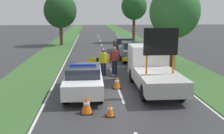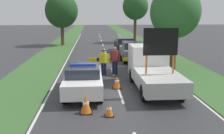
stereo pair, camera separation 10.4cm
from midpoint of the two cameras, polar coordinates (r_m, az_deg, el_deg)
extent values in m
plane|color=#333335|center=(13.06, 2.08, -5.93)|extent=(160.00, 160.00, 0.00)
cube|color=silver|center=(12.88, 2.17, -6.17)|extent=(0.12, 2.47, 0.01)
cube|color=silver|center=(17.99, 0.27, -1.02)|extent=(0.12, 2.47, 0.01)
cube|color=silver|center=(23.19, -0.79, 1.84)|extent=(0.12, 2.47, 0.01)
cube|color=silver|center=(28.44, -1.45, 3.65)|extent=(0.12, 2.47, 0.01)
cube|color=silver|center=(33.71, -1.91, 4.90)|extent=(0.12, 2.47, 0.01)
cube|color=silver|center=(38.99, -2.25, 5.80)|extent=(0.12, 2.47, 0.01)
cube|color=silver|center=(44.28, -2.51, 6.50)|extent=(0.12, 2.47, 0.01)
cube|color=silver|center=(49.57, -2.71, 7.04)|extent=(0.12, 2.47, 0.01)
cube|color=silver|center=(23.46, -9.50, 1.80)|extent=(0.10, 56.06, 0.01)
cube|color=silver|center=(23.88, 7.71, 2.02)|extent=(0.10, 56.06, 0.01)
cube|color=#38602D|center=(32.84, -11.07, 4.53)|extent=(3.23, 120.00, 0.03)
cube|color=#38602D|center=(33.29, 7.28, 4.74)|extent=(3.23, 120.00, 0.03)
cube|color=white|center=(13.02, -6.02, -3.00)|extent=(1.79, 4.45, 0.65)
cube|color=#282D38|center=(12.76, -6.09, -0.75)|extent=(1.58, 2.04, 0.46)
cylinder|color=black|center=(14.48, -8.92, -2.92)|extent=(0.24, 0.68, 0.68)
cylinder|color=black|center=(14.43, -2.76, -2.83)|extent=(0.24, 0.68, 0.68)
cylinder|color=black|center=(11.84, -9.95, -6.25)|extent=(0.24, 0.68, 0.68)
cylinder|color=black|center=(11.78, -2.37, -6.16)|extent=(0.24, 0.68, 0.68)
cube|color=#1E38C6|center=(12.70, -6.12, 0.48)|extent=(1.26, 0.24, 0.10)
cube|color=#193399|center=(13.01, -6.02, -2.87)|extent=(1.80, 3.65, 0.10)
cube|color=black|center=(15.23, -5.78, -1.10)|extent=(0.99, 0.08, 0.39)
cube|color=white|center=(15.28, 7.95, 1.46)|extent=(2.01, 1.94, 1.75)
cube|color=#232833|center=(16.14, 7.27, 3.16)|extent=(1.71, 0.04, 0.77)
cube|color=#B2B2AD|center=(12.79, 10.47, -3.01)|extent=(2.01, 3.53, 0.70)
cylinder|color=#D16619|center=(12.46, 7.71, 0.48)|extent=(0.09, 0.09, 0.90)
cylinder|color=#D16619|center=(12.79, 13.41, 0.55)|extent=(0.09, 0.09, 0.90)
cube|color=black|center=(12.45, 10.78, 5.43)|extent=(1.62, 0.12, 1.28)
cylinder|color=black|center=(15.29, 4.62, -1.80)|extent=(0.24, 0.80, 0.80)
cylinder|color=black|center=(15.66, 11.02, -1.66)|extent=(0.24, 0.80, 0.80)
cylinder|color=black|center=(12.02, 7.16, -5.59)|extent=(0.24, 0.80, 0.80)
cylinder|color=black|center=(12.49, 15.17, -5.25)|extent=(0.24, 0.80, 0.80)
cylinder|color=black|center=(17.72, -3.91, -0.01)|extent=(0.07, 0.07, 0.76)
cylinder|color=black|center=(17.95, 5.02, 0.13)|extent=(0.07, 0.07, 0.76)
cube|color=yellow|center=(17.62, -4.12, 1.58)|extent=(0.58, 0.08, 0.24)
cube|color=black|center=(17.63, -2.23, 1.61)|extent=(0.58, 0.08, 0.24)
cube|color=yellow|center=(17.67, -0.35, 1.64)|extent=(0.58, 0.08, 0.24)
cube|color=black|center=(17.71, 1.53, 1.66)|extent=(0.58, 0.08, 0.24)
cube|color=yellow|center=(17.78, 3.39, 1.68)|extent=(0.58, 0.08, 0.24)
cube|color=black|center=(17.87, 5.24, 1.70)|extent=(0.58, 0.08, 0.24)
cylinder|color=#191E38|center=(16.87, -1.90, -0.44)|extent=(0.16, 0.16, 0.83)
cylinder|color=#191E38|center=(16.88, -1.32, -0.43)|extent=(0.16, 0.16, 0.83)
cylinder|color=yellow|center=(16.74, -1.62, 2.00)|extent=(0.38, 0.38, 0.62)
cylinder|color=yellow|center=(16.73, -2.44, 1.89)|extent=(0.12, 0.12, 0.53)
cylinder|color=yellow|center=(16.75, -0.81, 1.91)|extent=(0.12, 0.12, 0.53)
sphere|color=#A57A5B|center=(16.67, -1.63, 3.43)|extent=(0.22, 0.22, 0.22)
cylinder|color=#141933|center=(16.66, -1.63, 3.63)|extent=(0.25, 0.25, 0.05)
cylinder|color=#191E38|center=(17.16, 0.49, -0.11)|extent=(0.17, 0.17, 0.90)
cylinder|color=#191E38|center=(17.18, 1.11, -0.10)|extent=(0.17, 0.17, 0.90)
cylinder|color=maroon|center=(17.03, 0.81, 2.49)|extent=(0.41, 0.41, 0.68)
cylinder|color=maroon|center=(17.01, -0.05, 2.37)|extent=(0.14, 0.14, 0.57)
cylinder|color=maroon|center=(17.06, 1.67, 2.39)|extent=(0.14, 0.14, 0.57)
sphere|color=#A57A5B|center=(16.96, 0.81, 4.01)|extent=(0.23, 0.23, 0.23)
cube|color=black|center=(14.07, 1.28, -4.58)|extent=(0.49, 0.49, 0.03)
cone|color=orange|center=(13.98, 1.28, -3.24)|extent=(0.42, 0.42, 0.65)
cylinder|color=white|center=(13.97, 1.28, -3.12)|extent=(0.24, 0.24, 0.09)
cube|color=black|center=(16.83, -3.36, -1.88)|extent=(0.35, 0.35, 0.03)
cone|color=orange|center=(16.78, -3.37, -1.07)|extent=(0.30, 0.30, 0.46)
cylinder|color=white|center=(16.77, -3.37, -0.99)|extent=(0.17, 0.17, 0.06)
cube|color=black|center=(10.40, -0.30, -10.54)|extent=(0.37, 0.37, 0.03)
cone|color=orange|center=(10.30, -0.30, -9.19)|extent=(0.32, 0.32, 0.49)
cylinder|color=white|center=(10.29, -0.30, -9.06)|extent=(0.18, 0.18, 0.07)
cube|color=black|center=(10.74, -5.39, -9.85)|extent=(0.52, 0.52, 0.03)
cone|color=orange|center=(10.62, -5.42, -8.05)|extent=(0.44, 0.44, 0.69)
cylinder|color=white|center=(10.60, -5.43, -7.88)|extent=(0.25, 0.25, 0.10)
cube|color=slate|center=(22.21, 4.71, 3.26)|extent=(1.91, 4.30, 0.69)
cube|color=#282D38|center=(22.00, 4.79, 4.79)|extent=(1.68, 1.98, 0.53)
cylinder|color=black|center=(23.46, 2.17, 2.88)|extent=(0.24, 0.76, 0.76)
cylinder|color=black|center=(23.70, 6.19, 2.91)|extent=(0.24, 0.76, 0.76)
cylinder|color=black|center=(20.84, 2.99, 1.77)|extent=(0.24, 0.76, 0.76)
cylinder|color=black|center=(21.12, 7.49, 1.82)|extent=(0.24, 0.76, 0.76)
cube|color=black|center=(27.50, 2.84, 4.83)|extent=(1.81, 4.24, 0.63)
cube|color=#282D38|center=(27.31, 2.88, 5.91)|extent=(1.60, 1.95, 0.44)
cylinder|color=black|center=(28.75, 0.94, 4.50)|extent=(0.24, 0.76, 0.76)
cylinder|color=black|center=(28.94, 4.06, 4.52)|extent=(0.24, 0.76, 0.76)
cylinder|color=black|center=(26.15, 1.47, 3.79)|extent=(0.24, 0.76, 0.76)
cylinder|color=black|center=(26.36, 4.89, 3.81)|extent=(0.24, 0.76, 0.76)
cylinder|color=#4C3823|center=(18.92, 13.38, 3.52)|extent=(0.38, 0.38, 2.75)
ellipsoid|color=#2D662D|center=(18.74, 13.76, 11.60)|extent=(3.43, 3.43, 3.60)
cylinder|color=#4C3823|center=(36.55, 5.11, 8.19)|extent=(0.38, 0.38, 3.57)
ellipsoid|color=#235623|center=(36.50, 5.20, 13.02)|extent=(3.46, 3.46, 3.64)
cylinder|color=#4C3823|center=(33.42, -10.66, 7.02)|extent=(0.40, 0.40, 2.76)
ellipsoid|color=#1E471E|center=(33.32, -10.84, 11.95)|extent=(3.99, 3.99, 4.19)
cylinder|color=#473828|center=(20.63, 12.96, 11.04)|extent=(0.20, 0.20, 7.67)
camera|label=1|loc=(0.05, -89.79, 0.04)|focal=42.00mm
camera|label=2|loc=(0.05, 90.21, -0.04)|focal=42.00mm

